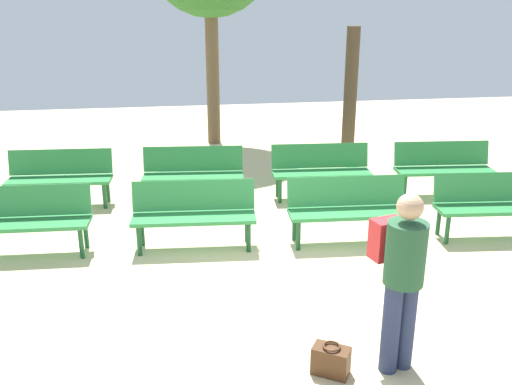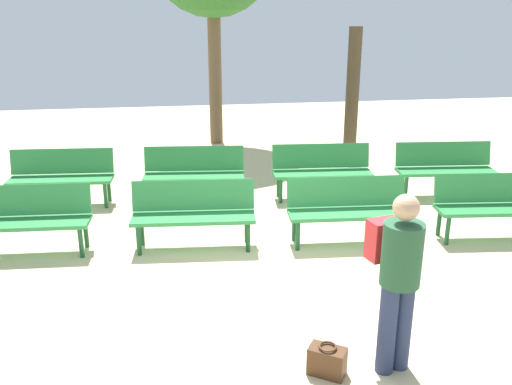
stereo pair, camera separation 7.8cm
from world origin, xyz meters
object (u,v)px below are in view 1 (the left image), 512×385
object	(u,v)px
bench_r1_c2	(321,168)
bench_r1_c3	(443,165)
bench_r0_c3	(493,202)
bench_r1_c1	(193,171)
visitor_with_backpack	(401,272)
bench_r0_c0	(26,216)
tree_0	(350,97)
bench_r0_c1	(194,211)
handbag	(331,360)
bench_r0_c2	(348,206)
bench_r1_c0	(60,174)

from	to	relation	value
bench_r1_c2	bench_r1_c3	distance (m)	2.06
bench_r0_c3	bench_r1_c1	bearing A→B (deg)	158.09
bench_r0_c3	visitor_with_backpack	world-z (taller)	visitor_with_backpack
bench_r0_c0	tree_0	bearing A→B (deg)	35.73
bench_r1_c1	bench_r1_c2	world-z (taller)	same
bench_r0_c1	handbag	bearing A→B (deg)	-65.77
tree_0	visitor_with_backpack	bearing A→B (deg)	-104.13
tree_0	bench_r0_c0	bearing A→B (deg)	-147.25
visitor_with_backpack	handbag	distance (m)	0.99
bench_r1_c1	handbag	distance (m)	4.78
bench_r0_c3	bench_r1_c2	world-z (taller)	same
bench_r0_c2	handbag	bearing A→B (deg)	-106.63
bench_r0_c0	bench_r1_c3	size ratio (longest dim) A/B	0.99
bench_r0_c1	handbag	world-z (taller)	bench_r0_c1
bench_r0_c3	visitor_with_backpack	size ratio (longest dim) A/B	0.99
bench_r1_c2	visitor_with_backpack	distance (m)	4.55
tree_0	bench_r1_c1	bearing A→B (deg)	-150.50
bench_r0_c0	bench_r0_c2	world-z (taller)	same
bench_r0_c1	bench_r0_c3	world-z (taller)	same
bench_r1_c3	bench_r0_c0	bearing A→B (deg)	-162.91
bench_r0_c2	bench_r1_c2	xyz separation A→B (m)	(0.11, 1.78, 0.00)
bench_r1_c1	handbag	bearing A→B (deg)	-73.04
bench_r1_c1	bench_r1_c2	xyz separation A→B (m)	(2.07, -0.15, 0.00)
bench_r1_c0	bench_r1_c1	distance (m)	2.09
bench_r1_c2	bench_r1_c3	world-z (taller)	same
bench_r0_c0	bench_r1_c3	xyz separation A→B (m)	(6.33, 1.35, 0.00)
bench_r1_c1	tree_0	distance (m)	3.71
bench_r1_c0	bench_r1_c2	xyz separation A→B (m)	(4.16, -0.29, 0.00)
bench_r1_c0	bench_r1_c3	distance (m)	6.23
bench_r0_c2	visitor_with_backpack	bearing A→B (deg)	-95.28
bench_r1_c1	bench_r1_c3	size ratio (longest dim) A/B	1.00
bench_r0_c2	bench_r1_c3	world-z (taller)	same
bench_r1_c1	bench_r1_c2	size ratio (longest dim) A/B	1.00
handbag	visitor_with_backpack	bearing A→B (deg)	2.38
bench_r1_c0	visitor_with_backpack	size ratio (longest dim) A/B	0.99
bench_r1_c1	handbag	size ratio (longest dim) A/B	4.47
bench_r0_c0	visitor_with_backpack	world-z (taller)	visitor_with_backpack
bench_r0_c1	bench_r1_c2	size ratio (longest dim) A/B	1.00
handbag	bench_r1_c3	bearing A→B (deg)	53.90
tree_0	bench_r1_c2	bearing A→B (deg)	-119.22
bench_r1_c0	tree_0	xyz separation A→B (m)	(5.24, 1.64, 0.82)
bench_r0_c1	bench_r0_c3	bearing A→B (deg)	0.42
bench_r1_c3	bench_r0_c2	bearing A→B (deg)	-138.21
bench_r0_c3	bench_r1_c2	distance (m)	2.71
bench_r0_c1	bench_r1_c0	size ratio (longest dim) A/B	1.00
bench_r0_c1	bench_r1_c0	distance (m)	2.78
bench_r1_c2	bench_r0_c1	bearing A→B (deg)	-138.62
bench_r1_c1	bench_r1_c3	bearing A→B (deg)	1.11
bench_r1_c3	handbag	xyz separation A→B (m)	(-3.18, -4.35, -0.37)
bench_r0_c0	bench_r0_c3	distance (m)	6.20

